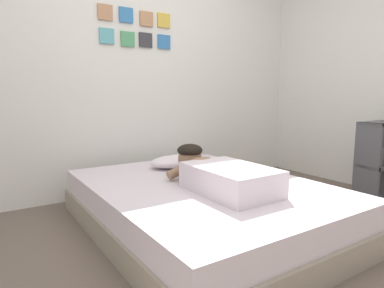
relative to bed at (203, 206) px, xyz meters
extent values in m
plane|color=#66564C|center=(0.03, -0.48, -0.17)|extent=(12.29, 12.29, 0.00)
cube|color=silver|center=(0.03, 1.26, 1.08)|extent=(4.14, 0.10, 2.50)
cube|color=#59A5B2|center=(-0.28, 1.20, 1.38)|extent=(0.14, 0.02, 0.14)
cube|color=#4C9966|center=(-0.07, 1.20, 1.37)|extent=(0.14, 0.02, 0.14)
cube|color=#333338|center=(0.12, 1.20, 1.38)|extent=(0.14, 0.02, 0.14)
cube|color=#3372B2|center=(0.33, 1.20, 1.38)|extent=(0.14, 0.02, 0.14)
cube|color=tan|center=(-0.29, 1.20, 1.59)|extent=(0.14, 0.02, 0.14)
cube|color=#3372B2|center=(-0.08, 1.20, 1.60)|extent=(0.14, 0.02, 0.14)
cube|color=tan|center=(0.14, 1.20, 1.59)|extent=(0.14, 0.02, 0.14)
cube|color=gold|center=(0.33, 1.20, 1.59)|extent=(0.14, 0.02, 0.14)
cube|color=silver|center=(2.15, -0.14, 1.08)|extent=(0.10, 6.39, 2.50)
cube|color=gray|center=(0.00, 0.00, -0.08)|extent=(1.55, 2.06, 0.17)
cube|color=silver|center=(0.00, 0.00, 0.09)|extent=(1.50, 1.99, 0.17)
ellipsoid|color=silver|center=(0.13, 0.59, 0.23)|extent=(0.52, 0.32, 0.11)
cube|color=silver|center=(0.01, -0.30, 0.26)|extent=(0.42, 0.64, 0.18)
ellipsoid|color=#8C664C|center=(0.01, 0.04, 0.28)|extent=(0.32, 0.20, 0.16)
sphere|color=#8C664C|center=(0.01, 0.20, 0.32)|extent=(0.19, 0.19, 0.19)
ellipsoid|color=black|center=(0.01, 0.20, 0.39)|extent=(0.20, 0.20, 0.10)
cylinder|color=#8C664C|center=(-0.09, 0.18, 0.25)|extent=(0.23, 0.07, 0.14)
cylinder|color=#8C664C|center=(0.11, 0.18, 0.25)|extent=(0.23, 0.07, 0.14)
cylinder|color=teal|center=(0.21, 0.52, 0.21)|extent=(0.09, 0.09, 0.07)
torus|color=teal|center=(0.26, 0.52, 0.21)|extent=(0.05, 0.01, 0.05)
cube|color=black|center=(0.05, -0.20, 0.18)|extent=(0.07, 0.14, 0.01)
cube|color=#4C4C51|center=(1.59, -0.35, 0.21)|extent=(0.03, 0.24, 0.75)
cube|color=#4C4C51|center=(1.80, -0.35, -0.15)|extent=(0.45, 0.24, 0.03)
cube|color=#4C4C51|center=(1.80, -0.35, 0.17)|extent=(0.45, 0.24, 0.03)
cube|color=#4C4C51|center=(1.80, -0.35, 0.57)|extent=(0.45, 0.24, 0.03)
cube|color=#B23833|center=(1.62, -0.35, 0.25)|extent=(0.03, 0.15, 0.14)
cube|color=gold|center=(1.66, -0.35, 0.25)|extent=(0.02, 0.15, 0.14)
cube|color=#4C4C51|center=(1.69, -0.35, 0.27)|extent=(0.04, 0.17, 0.17)
cube|color=#724C8C|center=(1.74, -0.35, 0.26)|extent=(0.04, 0.20, 0.15)
camera|label=1|loc=(-1.40, -1.98, 0.82)|focal=31.22mm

